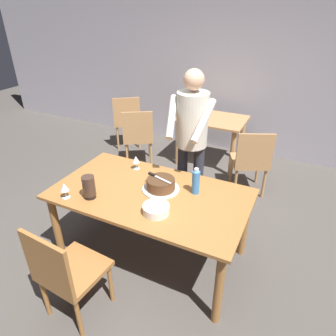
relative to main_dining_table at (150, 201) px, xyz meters
The scene contains 16 objects.
ground_plane 0.65m from the main_dining_table, ahead, with size 14.00×14.00×0.00m, color #4C4742.
back_wall 2.95m from the main_dining_table, 90.00° to the left, with size 10.00×0.12×2.70m, color #ADA8B2.
main_dining_table is the anchor object (origin of this frame).
cake_on_platter 0.18m from the main_dining_table, 54.37° to the left, with size 0.34×0.34×0.11m.
cake_knife 0.24m from the main_dining_table, 92.90° to the left, with size 0.27×0.10×0.02m.
plate_stack 0.33m from the main_dining_table, 51.60° to the right, with size 0.22×0.22×0.07m.
wine_glass_near 0.51m from the main_dining_table, 136.20° to the left, with size 0.08×0.08×0.14m.
wine_glass_far 0.76m from the main_dining_table, 148.18° to the right, with size 0.08×0.08×0.14m.
water_bottle 0.46m from the main_dining_table, 25.62° to the left, with size 0.07×0.07×0.25m.
hurricane_lamp 0.56m from the main_dining_table, 145.87° to the right, with size 0.11×0.11×0.21m.
person_cutting_cake 0.82m from the main_dining_table, 81.46° to the left, with size 0.46×0.57×1.72m.
chair_near_side 0.92m from the main_dining_table, 106.20° to the right, with size 0.47×0.47×0.90m.
background_table 2.17m from the main_dining_table, 93.91° to the left, with size 1.00×0.70×0.74m.
background_chair_0 1.96m from the main_dining_table, 124.42° to the left, with size 0.61×0.61×0.90m.
background_chair_1 2.69m from the main_dining_table, 127.44° to the left, with size 0.61×0.61×0.90m.
background_chair_2 1.67m from the main_dining_table, 68.99° to the left, with size 0.58×0.58×0.90m.
Camera 1 is at (1.14, -1.97, 2.26)m, focal length 32.30 mm.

